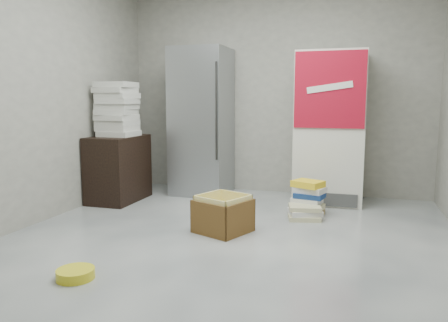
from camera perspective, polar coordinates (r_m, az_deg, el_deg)
ground at (r=3.67m, az=-1.01°, el=-11.76°), size 5.00×5.00×0.00m
room_shell at (r=3.50m, az=-1.09°, el=17.17°), size 4.04×5.04×2.82m
steel_fridge at (r=5.77m, az=-2.91°, el=5.12°), size 0.70×0.72×1.90m
coke_cooler at (r=5.42m, az=13.72°, el=4.23°), size 0.80×0.73×1.80m
wood_shelf at (r=5.52m, az=-13.62°, el=-0.97°), size 0.50×0.80×0.80m
supply_box_stack at (r=5.46m, az=-13.78°, el=6.57°), size 0.45×0.44×0.65m
phonebook_stack_main at (r=4.83m, az=10.95°, el=-4.73°), size 0.39×0.36×0.38m
phonebook_stack_side at (r=4.67m, az=10.49°, el=-6.62°), size 0.39×0.35×0.15m
cardboard_box at (r=4.15m, az=-0.13°, el=-7.29°), size 0.57×0.57×0.35m
bucket_lid at (r=3.31m, az=-18.82°, el=-13.78°), size 0.30×0.30×0.07m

